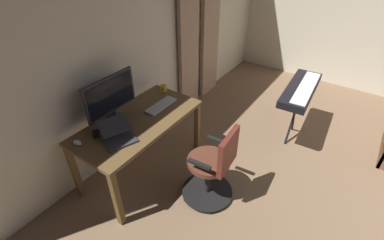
{
  "coord_description": "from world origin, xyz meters",
  "views": [
    {
      "loc": [
        2.58,
        -0.97,
        2.48
      ],
      "look_at": [
        0.77,
        -2.22,
        0.9
      ],
      "focal_mm": 25.93,
      "sensor_mm": 36.0,
      "label": 1
    }
  ],
  "objects_px": {
    "desk": "(139,127)",
    "piano_keyboard": "(301,91)",
    "computer_mouse": "(77,143)",
    "computer_monitor": "(111,96)",
    "computer_keyboard": "(161,105)",
    "laptop": "(118,135)",
    "mug_tea": "(163,88)",
    "cell_phone_face_up": "(96,134)",
    "office_chair": "(213,168)"
  },
  "relations": [
    {
      "from": "cell_phone_face_up",
      "to": "mug_tea",
      "type": "distance_m",
      "value": 1.05
    },
    {
      "from": "cell_phone_face_up",
      "to": "desk",
      "type": "bearing_deg",
      "value": -169.02
    },
    {
      "from": "computer_keyboard",
      "to": "computer_mouse",
      "type": "height_order",
      "value": "computer_mouse"
    },
    {
      "from": "mug_tea",
      "to": "cell_phone_face_up",
      "type": "bearing_deg",
      "value": -0.48
    },
    {
      "from": "computer_keyboard",
      "to": "computer_monitor",
      "type": "bearing_deg",
      "value": -30.23
    },
    {
      "from": "office_chair",
      "to": "computer_mouse",
      "type": "height_order",
      "value": "office_chair"
    },
    {
      "from": "cell_phone_face_up",
      "to": "piano_keyboard",
      "type": "bearing_deg",
      "value": 179.44
    },
    {
      "from": "computer_keyboard",
      "to": "cell_phone_face_up",
      "type": "xyz_separation_m",
      "value": [
        0.77,
        -0.21,
        -0.01
      ]
    },
    {
      "from": "computer_mouse",
      "to": "piano_keyboard",
      "type": "distance_m",
      "value": 2.68
    },
    {
      "from": "office_chair",
      "to": "computer_monitor",
      "type": "bearing_deg",
      "value": 97.04
    },
    {
      "from": "office_chair",
      "to": "laptop",
      "type": "bearing_deg",
      "value": 115.11
    },
    {
      "from": "piano_keyboard",
      "to": "computer_keyboard",
      "type": "bearing_deg",
      "value": -47.14
    },
    {
      "from": "computer_monitor",
      "to": "computer_keyboard",
      "type": "height_order",
      "value": "computer_monitor"
    },
    {
      "from": "mug_tea",
      "to": "piano_keyboard",
      "type": "bearing_deg",
      "value": 125.48
    },
    {
      "from": "computer_monitor",
      "to": "laptop",
      "type": "relative_size",
      "value": 1.56
    },
    {
      "from": "piano_keyboard",
      "to": "computer_monitor",
      "type": "bearing_deg",
      "value": -44.13
    },
    {
      "from": "office_chair",
      "to": "mug_tea",
      "type": "distance_m",
      "value": 1.23
    },
    {
      "from": "desk",
      "to": "computer_keyboard",
      "type": "distance_m",
      "value": 0.37
    },
    {
      "from": "computer_keyboard",
      "to": "cell_phone_face_up",
      "type": "height_order",
      "value": "computer_keyboard"
    },
    {
      "from": "desk",
      "to": "laptop",
      "type": "bearing_deg",
      "value": 11.66
    },
    {
      "from": "computer_mouse",
      "to": "computer_monitor",
      "type": "bearing_deg",
      "value": -175.22
    },
    {
      "from": "office_chair",
      "to": "desk",
      "type": "bearing_deg",
      "value": 93.33
    },
    {
      "from": "computer_monitor",
      "to": "cell_phone_face_up",
      "type": "xyz_separation_m",
      "value": [
        0.31,
        0.06,
        -0.27
      ]
    },
    {
      "from": "cell_phone_face_up",
      "to": "computer_monitor",
      "type": "bearing_deg",
      "value": -134.41
    },
    {
      "from": "computer_keyboard",
      "to": "mug_tea",
      "type": "xyz_separation_m",
      "value": [
        -0.28,
        -0.2,
        0.03
      ]
    },
    {
      "from": "piano_keyboard",
      "to": "laptop",
      "type": "bearing_deg",
      "value": -34.44
    },
    {
      "from": "computer_mouse",
      "to": "cell_phone_face_up",
      "type": "distance_m",
      "value": 0.2
    },
    {
      "from": "computer_keyboard",
      "to": "computer_mouse",
      "type": "distance_m",
      "value": 1.0
    },
    {
      "from": "computer_monitor",
      "to": "mug_tea",
      "type": "height_order",
      "value": "computer_monitor"
    },
    {
      "from": "office_chair",
      "to": "computer_mouse",
      "type": "distance_m",
      "value": 1.36
    },
    {
      "from": "office_chair",
      "to": "computer_keyboard",
      "type": "xyz_separation_m",
      "value": [
        -0.23,
        -0.86,
        0.33
      ]
    },
    {
      "from": "desk",
      "to": "laptop",
      "type": "xyz_separation_m",
      "value": [
        0.34,
        0.07,
        0.15
      ]
    },
    {
      "from": "computer_monitor",
      "to": "computer_mouse",
      "type": "relative_size",
      "value": 6.32
    },
    {
      "from": "computer_keyboard",
      "to": "laptop",
      "type": "bearing_deg",
      "value": 3.45
    },
    {
      "from": "office_chair",
      "to": "piano_keyboard",
      "type": "xyz_separation_m",
      "value": [
        -1.52,
        0.35,
        0.31
      ]
    },
    {
      "from": "office_chair",
      "to": "piano_keyboard",
      "type": "height_order",
      "value": "office_chair"
    },
    {
      "from": "desk",
      "to": "computer_mouse",
      "type": "relative_size",
      "value": 14.37
    },
    {
      "from": "desk",
      "to": "piano_keyboard",
      "type": "xyz_separation_m",
      "value": [
        -1.64,
        1.24,
        0.09
      ]
    },
    {
      "from": "computer_monitor",
      "to": "mug_tea",
      "type": "relative_size",
      "value": 5.21
    },
    {
      "from": "computer_monitor",
      "to": "computer_mouse",
      "type": "bearing_deg",
      "value": 4.78
    },
    {
      "from": "laptop",
      "to": "desk",
      "type": "bearing_deg",
      "value": -147.82
    },
    {
      "from": "computer_mouse",
      "to": "mug_tea",
      "type": "xyz_separation_m",
      "value": [
        -1.25,
        0.03,
        0.03
      ]
    },
    {
      "from": "mug_tea",
      "to": "piano_keyboard",
      "type": "distance_m",
      "value": 1.73
    },
    {
      "from": "computer_mouse",
      "to": "piano_keyboard",
      "type": "bearing_deg",
      "value": 147.5
    },
    {
      "from": "computer_monitor",
      "to": "office_chair",
      "type": "bearing_deg",
      "value": 101.65
    },
    {
      "from": "piano_keyboard",
      "to": "desk",
      "type": "bearing_deg",
      "value": -41.0
    },
    {
      "from": "computer_keyboard",
      "to": "piano_keyboard",
      "type": "relative_size",
      "value": 0.4
    },
    {
      "from": "desk",
      "to": "office_chair",
      "type": "distance_m",
      "value": 0.92
    },
    {
      "from": "computer_keyboard",
      "to": "computer_mouse",
      "type": "bearing_deg",
      "value": -13.09
    },
    {
      "from": "laptop",
      "to": "piano_keyboard",
      "type": "height_order",
      "value": "laptop"
    }
  ]
}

